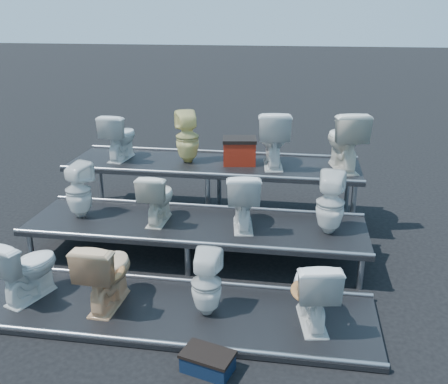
# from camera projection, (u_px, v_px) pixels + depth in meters

# --- Properties ---
(ground) EXTENTS (80.00, 80.00, 0.00)m
(ground) POSITION_uv_depth(u_px,v_px,m) (196.00, 256.00, 6.37)
(ground) COLOR black
(ground) RESTS_ON ground
(tier_front) EXTENTS (4.20, 1.20, 0.06)m
(tier_front) POSITION_uv_depth(u_px,v_px,m) (170.00, 311.00, 5.15)
(tier_front) COLOR black
(tier_front) RESTS_ON ground
(tier_mid) EXTENTS (4.20, 1.20, 0.46)m
(tier_mid) POSITION_uv_depth(u_px,v_px,m) (196.00, 240.00, 6.29)
(tier_mid) COLOR black
(tier_mid) RESTS_ON ground
(tier_back) EXTENTS (4.20, 1.20, 0.86)m
(tier_back) POSITION_uv_depth(u_px,v_px,m) (214.00, 191.00, 7.43)
(tier_back) COLOR black
(tier_back) RESTS_ON ground
(toilet_0) EXTENTS (0.60, 0.78, 0.70)m
(toilet_0) POSITION_uv_depth(u_px,v_px,m) (27.00, 267.00, 5.25)
(toilet_0) COLOR white
(toilet_0) RESTS_ON tier_front
(toilet_1) EXTENTS (0.46, 0.76, 0.76)m
(toilet_1) POSITION_uv_depth(u_px,v_px,m) (106.00, 271.00, 5.11)
(toilet_1) COLOR #E1B181
(toilet_1) RESTS_ON tier_front
(toilet_2) EXTENTS (0.32, 0.32, 0.68)m
(toilet_2) POSITION_uv_depth(u_px,v_px,m) (206.00, 283.00, 4.97)
(toilet_2) COLOR white
(toilet_2) RESTS_ON tier_front
(toilet_3) EXTENTS (0.53, 0.78, 0.73)m
(toilet_3) POSITION_uv_depth(u_px,v_px,m) (313.00, 289.00, 4.81)
(toilet_3) COLOR white
(toilet_3) RESTS_ON tier_front
(toilet_4) EXTENTS (0.42, 0.42, 0.71)m
(toilet_4) POSITION_uv_depth(u_px,v_px,m) (78.00, 190.00, 6.31)
(toilet_4) COLOR white
(toilet_4) RESTS_ON tier_mid
(toilet_5) EXTENTS (0.38, 0.64, 0.64)m
(toilet_5) POSITION_uv_depth(u_px,v_px,m) (157.00, 197.00, 6.17)
(toilet_5) COLOR silver
(toilet_5) RESTS_ON tier_mid
(toilet_6) EXTENTS (0.50, 0.76, 0.72)m
(toilet_6) POSITION_uv_depth(u_px,v_px,m) (243.00, 199.00, 6.00)
(toilet_6) COLOR white
(toilet_6) RESTS_ON tier_mid
(toilet_7) EXTENTS (0.37, 0.38, 0.74)m
(toilet_7) POSITION_uv_depth(u_px,v_px,m) (330.00, 203.00, 5.85)
(toilet_7) COLOR white
(toilet_7) RESTS_ON tier_mid
(toilet_8) EXTENTS (0.45, 0.71, 0.69)m
(toilet_8) POSITION_uv_depth(u_px,v_px,m) (120.00, 136.00, 7.37)
(toilet_8) COLOR white
(toilet_8) RESTS_ON tier_back
(toilet_9) EXTENTS (0.44, 0.45, 0.75)m
(toilet_9) POSITION_uv_depth(u_px,v_px,m) (187.00, 137.00, 7.21)
(toilet_9) COLOR #E2D685
(toilet_9) RESTS_ON tier_back
(toilet_10) EXTENTS (0.54, 0.84, 0.81)m
(toilet_10) POSITION_uv_depth(u_px,v_px,m) (273.00, 138.00, 7.02)
(toilet_10) COLOR white
(toilet_10) RESTS_ON tier_back
(toilet_11) EXTENTS (0.63, 0.90, 0.83)m
(toilet_11) POSITION_uv_depth(u_px,v_px,m) (345.00, 140.00, 6.87)
(toilet_11) COLOR silver
(toilet_11) RESTS_ON tier_back
(red_crate) EXTENTS (0.50, 0.43, 0.33)m
(red_crate) POSITION_uv_depth(u_px,v_px,m) (239.00, 152.00, 7.20)
(red_crate) COLOR maroon
(red_crate) RESTS_ON tier_back
(step_stool) EXTENTS (0.48, 0.36, 0.15)m
(step_stool) POSITION_uv_depth(u_px,v_px,m) (208.00, 363.00, 4.33)
(step_stool) COLOR black
(step_stool) RESTS_ON ground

